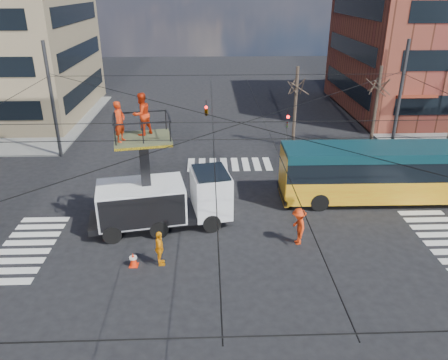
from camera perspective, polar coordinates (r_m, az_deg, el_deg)
ground at (r=21.01m, az=2.03°, el=-8.21°), size 120.00×120.00×0.00m
crosswalks at (r=21.01m, az=2.03°, el=-8.19°), size 22.40×22.40×0.02m
overhead_network at (r=19.44m, az=1.92°, el=3.18°), size 24.24×24.24×8.00m
tree_a at (r=32.54m, az=9.47°, el=12.05°), size 2.00×2.00×6.00m
tree_b at (r=34.23m, az=19.57°, el=11.60°), size 2.00×2.00×6.00m
utility_truck at (r=21.72m, az=-7.99°, el=-0.85°), size 7.30×3.64×6.76m
city_bus at (r=26.09m, az=21.38°, el=1.00°), size 12.60×2.73×3.20m
traffic_cone at (r=19.67m, az=-11.77°, el=-10.12°), size 0.36×0.36×0.65m
worker_ground at (r=19.28m, az=-8.42°, el=-8.84°), size 0.56×1.02×1.64m
flagger at (r=20.81m, az=9.70°, el=-5.98°), size 0.78×1.24×1.83m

